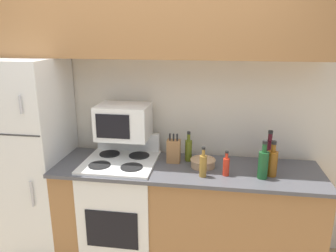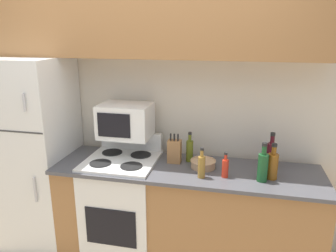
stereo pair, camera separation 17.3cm
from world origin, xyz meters
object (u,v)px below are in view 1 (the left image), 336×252
at_px(refrigerator, 26,157).
at_px(bowl, 203,163).
at_px(microwave, 123,121).
at_px(bottle_hot_sauce, 226,166).
at_px(stove, 122,207).
at_px(bottle_wine_green, 263,164).
at_px(bottle_vinegar, 203,165).
at_px(knife_block, 174,151).
at_px(bottle_whiskey, 272,162).
at_px(bottle_olive_oil, 188,149).
at_px(bottle_wine_red, 269,152).

xyz_separation_m(refrigerator, bowl, (1.59, -0.00, 0.05)).
distance_m(microwave, bottle_hot_sauce, 0.94).
relative_size(stove, bottle_wine_green, 3.58).
bearing_deg(stove, bottle_vinegar, -12.76).
bearing_deg(knife_block, refrigerator, -177.62).
height_order(microwave, bottle_whiskey, microwave).
height_order(bowl, bottle_olive_oil, bottle_olive_oil).
height_order(knife_block, bowl, knife_block).
xyz_separation_m(refrigerator, bottle_hot_sauce, (1.77, -0.15, 0.09)).
xyz_separation_m(bottle_wine_red, bottle_vinegar, (-0.53, -0.30, -0.02)).
relative_size(knife_block, bottle_wine_green, 0.85).
distance_m(refrigerator, bottle_vinegar, 1.61).
bearing_deg(bottle_wine_red, bottle_olive_oil, -179.90).
xyz_separation_m(refrigerator, stove, (0.89, -0.03, -0.40)).
bearing_deg(refrigerator, bottle_wine_green, -4.30).
bearing_deg(bottle_vinegar, stove, 167.24).
relative_size(bottle_whiskey, bottle_vinegar, 1.17).
distance_m(bottle_whiskey, bottle_vinegar, 0.53).
distance_m(knife_block, bowl, 0.27).
height_order(refrigerator, bottle_olive_oil, refrigerator).
relative_size(bottle_wine_green, bottle_wine_red, 1.00).
height_order(refrigerator, bottle_whiskey, refrigerator).
height_order(bottle_wine_green, bottle_hot_sauce, bottle_wine_green).
bearing_deg(stove, bottle_whiskey, -2.95).
relative_size(stove, bowl, 5.13).
distance_m(refrigerator, knife_block, 1.34).
bearing_deg(bowl, knife_block, 166.63).
bearing_deg(bottle_vinegar, bottle_wine_red, 30.10).
relative_size(microwave, bottle_olive_oil, 1.69).
distance_m(knife_block, bottle_whiskey, 0.80).
distance_m(bottle_olive_oil, bottle_hot_sauce, 0.41).
bearing_deg(bottle_vinegar, bottle_wine_green, 4.97).
xyz_separation_m(refrigerator, microwave, (0.90, 0.09, 0.35)).
relative_size(bottle_wine_red, bottle_vinegar, 1.25).
xyz_separation_m(refrigerator, bottle_olive_oil, (1.45, 0.11, 0.12)).
bearing_deg(microwave, bottle_hot_sauce, -15.00).
bearing_deg(bottle_hot_sauce, stove, 172.68).
bearing_deg(bottle_wine_green, microwave, 168.10).
bearing_deg(bottle_whiskey, bottle_wine_green, -142.24).
bearing_deg(bowl, refrigerator, 179.84).
relative_size(stove, bottle_wine_red, 3.58).
distance_m(stove, bottle_wine_green, 1.28).
bearing_deg(knife_block, bottle_wine_red, 4.13).
xyz_separation_m(microwave, bottle_olive_oil, (0.56, 0.02, -0.23)).
relative_size(bottle_olive_oil, bottle_hot_sauce, 1.30).
relative_size(bowl, bottle_vinegar, 0.87).
bearing_deg(knife_block, bowl, -13.37).
xyz_separation_m(microwave, bottle_wine_red, (1.22, 0.02, -0.21)).
bearing_deg(refrigerator, bowl, -0.16).
bearing_deg(stove, bottle_wine_green, -5.97).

